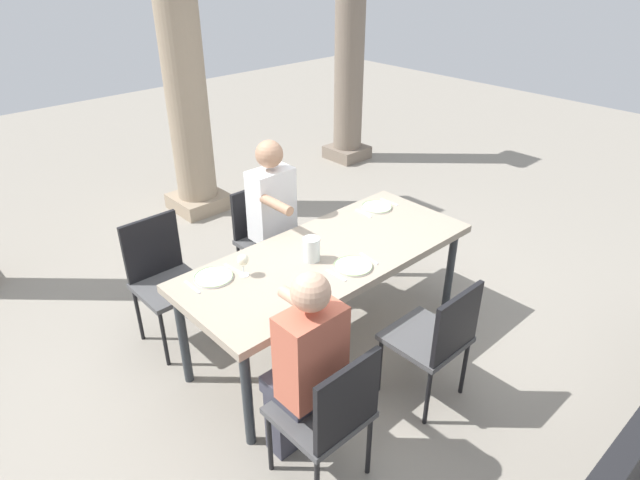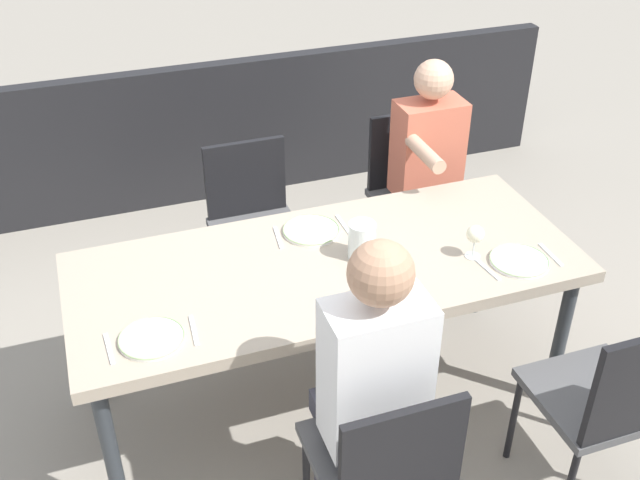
# 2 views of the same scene
# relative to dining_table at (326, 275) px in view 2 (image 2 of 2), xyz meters

# --- Properties ---
(ground_plane) EXTENTS (16.00, 16.00, 0.00)m
(ground_plane) POSITION_rel_dining_table_xyz_m (0.00, 0.00, -0.70)
(ground_plane) COLOR gray
(dining_table) EXTENTS (2.08, 0.86, 0.76)m
(dining_table) POSITION_rel_dining_table_xyz_m (0.00, 0.00, 0.00)
(dining_table) COLOR tan
(dining_table) RESTS_ON ground
(chair_west_north) EXTENTS (0.44, 0.44, 0.93)m
(chair_west_north) POSITION_rel_dining_table_xyz_m (-0.80, 0.85, -0.16)
(chair_west_north) COLOR #4F4F50
(chair_west_north) RESTS_ON ground
(chair_west_south) EXTENTS (0.44, 0.44, 0.90)m
(chair_west_south) POSITION_rel_dining_table_xyz_m (-0.80, -0.85, -0.18)
(chair_west_south) COLOR #4F4F50
(chair_west_south) RESTS_ON ground
(chair_mid_north) EXTENTS (0.44, 0.44, 0.89)m
(chair_mid_north) POSITION_rel_dining_table_xyz_m (0.09, 0.85, -0.17)
(chair_mid_north) COLOR #4F4F50
(chair_mid_north) RESTS_ON ground
(chair_mid_south) EXTENTS (0.44, 0.44, 0.87)m
(chair_mid_south) POSITION_rel_dining_table_xyz_m (0.09, -0.85, -0.19)
(chair_mid_south) COLOR #4F4F50
(chair_mid_south) RESTS_ON ground
(diner_woman_green) EXTENTS (0.35, 0.49, 1.34)m
(diner_woman_green) POSITION_rel_dining_table_xyz_m (0.09, 0.67, 0.02)
(diner_woman_green) COLOR #3F3F4C
(diner_woman_green) RESTS_ON ground
(diner_man_white) EXTENTS (0.35, 0.49, 1.28)m
(diner_man_white) POSITION_rel_dining_table_xyz_m (-0.80, -0.65, -0.02)
(diner_man_white) COLOR #3F3F4C
(diner_man_white) RESTS_ON ground
(patio_railing) EXTENTS (4.48, 0.10, 0.90)m
(patio_railing) POSITION_rel_dining_table_xyz_m (0.00, -2.01, -0.25)
(patio_railing) COLOR black
(patio_railing) RESTS_ON ground
(plate_0) EXTENTS (0.24, 0.24, 0.02)m
(plate_0) POSITION_rel_dining_table_xyz_m (-0.74, 0.26, 0.07)
(plate_0) COLOR white
(plate_0) RESTS_ON dining_table
(wine_glass_0) EXTENTS (0.07, 0.07, 0.15)m
(wine_glass_0) POSITION_rel_dining_table_xyz_m (-0.58, 0.16, 0.17)
(wine_glass_0) COLOR white
(wine_glass_0) RESTS_ON dining_table
(fork_0) EXTENTS (0.02, 0.17, 0.01)m
(fork_0) POSITION_rel_dining_table_xyz_m (-0.89, 0.26, 0.07)
(fork_0) COLOR silver
(fork_0) RESTS_ON dining_table
(spoon_0) EXTENTS (0.04, 0.17, 0.01)m
(spoon_0) POSITION_rel_dining_table_xyz_m (-0.59, 0.26, 0.07)
(spoon_0) COLOR silver
(spoon_0) RESTS_ON dining_table
(plate_1) EXTENTS (0.25, 0.25, 0.02)m
(plate_1) POSITION_rel_dining_table_xyz_m (-0.02, -0.24, 0.07)
(plate_1) COLOR white
(plate_1) RESTS_ON dining_table
(fork_1) EXTENTS (0.02, 0.17, 0.01)m
(fork_1) POSITION_rel_dining_table_xyz_m (-0.17, -0.24, 0.07)
(fork_1) COLOR silver
(fork_1) RESTS_ON dining_table
(spoon_1) EXTENTS (0.04, 0.17, 0.01)m
(spoon_1) POSITION_rel_dining_table_xyz_m (0.13, -0.24, 0.07)
(spoon_1) COLOR silver
(spoon_1) RESTS_ON dining_table
(plate_2) EXTENTS (0.24, 0.24, 0.02)m
(plate_2) POSITION_rel_dining_table_xyz_m (0.75, 0.25, 0.07)
(plate_2) COLOR white
(plate_2) RESTS_ON dining_table
(fork_2) EXTENTS (0.03, 0.17, 0.01)m
(fork_2) POSITION_rel_dining_table_xyz_m (0.60, 0.25, 0.07)
(fork_2) COLOR silver
(fork_2) RESTS_ON dining_table
(spoon_2) EXTENTS (0.02, 0.17, 0.01)m
(spoon_2) POSITION_rel_dining_table_xyz_m (0.90, 0.25, 0.07)
(spoon_2) COLOR silver
(spoon_2) RESTS_ON dining_table
(water_pitcher) EXTENTS (0.11, 0.11, 0.16)m
(water_pitcher) POSITION_rel_dining_table_xyz_m (-0.15, 0.01, 0.14)
(water_pitcher) COLOR white
(water_pitcher) RESTS_ON dining_table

